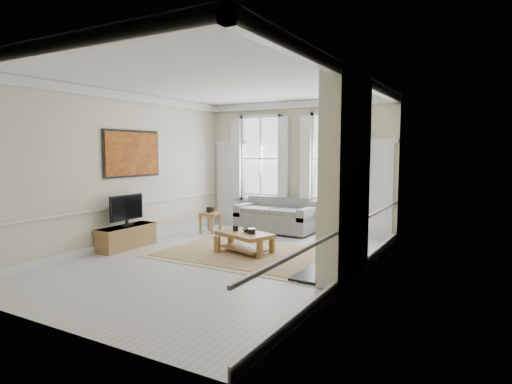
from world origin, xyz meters
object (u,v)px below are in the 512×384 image
Objects in this scene: coffee_table at (245,236)px; tv_stand at (127,237)px; sofa at (276,218)px; side_table at (210,217)px.

coffee_table is 2.62m from tv_stand.
tv_stand is (-2.48, -0.86, -0.11)m from coffee_table.
sofa is at bearing 58.47° from tv_stand.
sofa is 1.72m from side_table.
side_table is at bearing 76.32° from tv_stand.
sofa is 1.44× the size of tv_stand.
side_table reaches higher than coffee_table.
sofa reaches higher than coffee_table.
sofa is at bearing 119.93° from coffee_table.
side_table is 2.39m from tv_stand.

